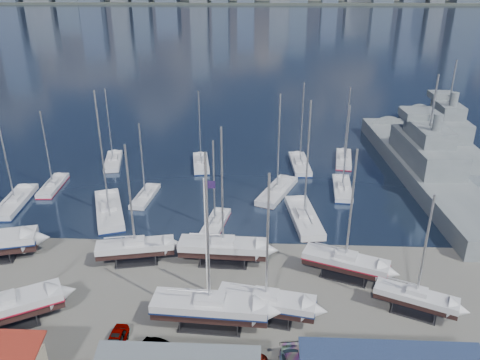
{
  "coord_description": "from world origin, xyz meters",
  "views": [
    {
      "loc": [
        5.99,
        -49.79,
        30.16
      ],
      "look_at": [
        3.28,
        8.0,
        4.98
      ],
      "focal_mm": 35.0,
      "sensor_mm": 36.0,
      "label": 1
    }
  ],
  "objects_px": {
    "car_a": "(116,341)",
    "flagpole": "(206,229)",
    "naval_ship_east": "(423,167)",
    "naval_ship_west": "(443,137)"
  },
  "relations": [
    {
      "from": "naval_ship_east",
      "to": "flagpole",
      "type": "xyz_separation_m",
      "value": [
        -31.7,
        -32.26,
        5.85
      ]
    },
    {
      "from": "naval_ship_east",
      "to": "car_a",
      "type": "bearing_deg",
      "value": 133.51
    },
    {
      "from": "naval_ship_east",
      "to": "flagpole",
      "type": "bearing_deg",
      "value": 132.98
    },
    {
      "from": "flagpole",
      "to": "car_a",
      "type": "bearing_deg",
      "value": -131.79
    },
    {
      "from": "naval_ship_west",
      "to": "flagpole",
      "type": "distance_m",
      "value": 63.58
    },
    {
      "from": "naval_ship_east",
      "to": "naval_ship_west",
      "type": "xyz_separation_m",
      "value": [
        8.86,
        16.36,
        -0.0
      ]
    },
    {
      "from": "naval_ship_west",
      "to": "car_a",
      "type": "height_order",
      "value": "naval_ship_west"
    },
    {
      "from": "car_a",
      "to": "flagpole",
      "type": "distance_m",
      "value": 12.94
    },
    {
      "from": "naval_ship_west",
      "to": "flagpole",
      "type": "relative_size",
      "value": 3.26
    },
    {
      "from": "naval_ship_east",
      "to": "car_a",
      "type": "xyz_separation_m",
      "value": [
        -39.01,
        -40.44,
        -1.0
      ]
    }
  ]
}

